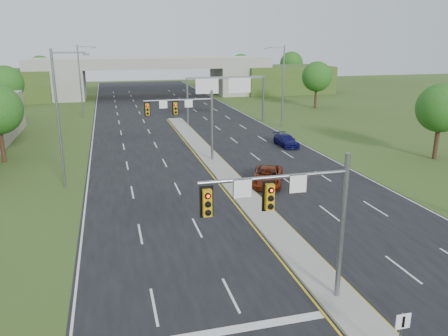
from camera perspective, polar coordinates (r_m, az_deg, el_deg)
The scene contains 20 objects.
ground at distance 21.89m, azimuth 14.45°, elevation -16.15°, with size 240.00×240.00×0.00m, color #3A4E1C.
road at distance 53.06m, azimuth -4.05°, elevation 3.69°, with size 24.00×160.00×0.02m, color black.
median at distance 41.67m, azimuth -0.91°, elevation 0.34°, with size 2.00×54.00×0.16m, color gray.
lane_markings at distance 47.14m, azimuth -3.36°, elevation 2.11°, with size 23.72×160.00×0.01m.
signal_mast_near at distance 18.74m, azimuth 9.49°, elevation -5.31°, with size 6.62×0.60×7.00m.
signal_mast_far at distance 42.03m, azimuth -4.60°, elevation 6.89°, with size 6.62×0.60×7.00m.
keep_right_sign at distance 17.97m, azimuth 22.16°, elevation -19.03°, with size 0.60×0.13×2.20m.
sign_gantry at distance 63.28m, azimuth 0.15°, elevation 10.57°, with size 11.58×0.44×6.67m.
overpass at distance 96.70m, azimuth -9.29°, elevation 11.34°, with size 80.00×14.00×8.10m.
lightpole_l_mid at distance 36.48m, azimuth -20.59°, elevation 6.67°, with size 2.85×0.25×11.00m.
lightpole_l_far at distance 71.19m, azimuth -18.12°, elevation 11.12°, with size 2.85×0.25×11.00m.
lightpole_r_far at distance 60.66m, azimuth 7.55°, elevation 11.00°, with size 2.85×0.25×11.00m.
tree_l_mid at distance 72.58m, azimuth -26.65°, elevation 9.82°, with size 5.20×5.20×8.12m.
tree_r_near at distance 48.27m, azimuth 26.49°, elevation 7.01°, with size 4.80×4.80×7.60m.
tree_r_mid at distance 79.58m, azimuth 12.03°, elevation 11.59°, with size 5.20×5.20×8.12m.
tree_back_b at distance 110.98m, azimuth -22.81°, elevation 11.94°, with size 5.60×5.60×8.32m.
tree_back_c at distance 115.08m, azimuth 2.20°, elevation 13.27°, with size 5.60×5.60×8.32m.
tree_back_d at distance 119.91m, azimuth 8.79°, elevation 13.38°, with size 6.00×6.00×8.85m.
car_far_a at distance 36.48m, azimuth 5.70°, elevation -1.05°, with size 2.36×5.11×1.42m, color #661D0A.
car_far_b at distance 50.17m, azimuth 8.12°, elevation 3.59°, with size 1.79×4.40×1.28m, color #0C0C48.
Camera 1 is at (-9.65, -15.89, 11.55)m, focal length 35.00 mm.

